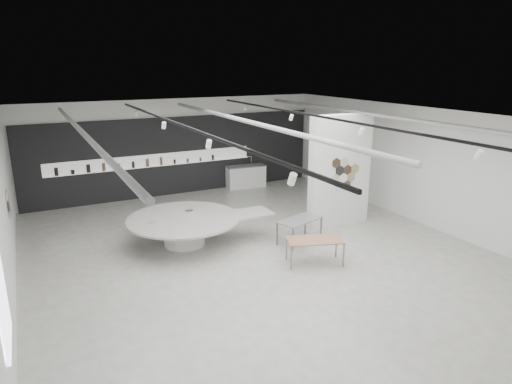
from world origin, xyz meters
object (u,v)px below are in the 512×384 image
sample_table_stone (300,221)px  kitchen_counter (246,176)px  partition_column (340,171)px  sample_table_wood (315,241)px  display_island (186,227)px

sample_table_stone → kitchen_counter: 6.41m
partition_column → sample_table_wood: 3.50m
display_island → sample_table_wood: display_island is taller
partition_column → kitchen_counter: bearing=97.2°
sample_table_wood → kitchen_counter: (1.74, 7.74, -0.16)m
partition_column → kitchen_counter: (-0.69, 5.51, -1.33)m
sample_table_stone → kitchen_counter: bearing=78.5°
sample_table_stone → kitchen_counter: kitchen_counter is taller
partition_column → display_island: 5.19m
kitchen_counter → sample_table_stone: bearing=-96.0°
display_island → kitchen_counter: 6.56m
partition_column → sample_table_stone: bearing=-158.6°
sample_table_wood → sample_table_stone: size_ratio=1.07×
sample_table_wood → display_island: bearing=132.6°
partition_column → sample_table_stone: partition_column is taller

